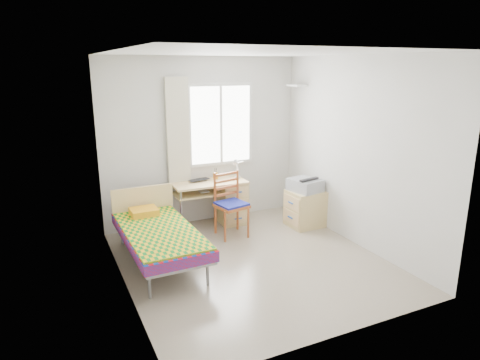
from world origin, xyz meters
name	(u,v)px	position (x,y,z in m)	size (l,w,h in m)	color
floor	(252,261)	(0.00, 0.00, 0.00)	(3.50, 3.50, 0.00)	#BCAD93
ceiling	(254,53)	(0.00, 0.00, 2.60)	(3.50, 3.50, 0.00)	white
wall_back	(203,141)	(0.00, 1.75, 1.30)	(3.20, 3.20, 0.00)	silver
wall_left	(119,178)	(-1.60, 0.00, 1.30)	(3.50, 3.50, 0.00)	silver
wall_right	(357,153)	(1.60, 0.00, 1.30)	(3.50, 3.50, 0.00)	silver
window	(221,125)	(0.30, 1.73, 1.55)	(1.10, 0.04, 1.30)	white
curtain	(178,134)	(-0.42, 1.68, 1.45)	(0.35, 0.05, 1.70)	beige
floating_shelf	(297,85)	(1.49, 1.40, 2.15)	(0.20, 0.32, 0.03)	white
bed	(158,233)	(-1.08, 0.55, 0.38)	(0.89, 1.85, 0.79)	gray
desk	(227,199)	(0.28, 1.45, 0.39)	(1.15, 0.55, 0.71)	#DFB075
chair	(231,200)	(0.13, 0.97, 0.53)	(0.48, 0.48, 0.95)	#B05822
cabinet	(305,208)	(1.34, 0.80, 0.29)	(0.54, 0.48, 0.57)	tan
printer	(305,185)	(1.33, 0.82, 0.67)	(0.48, 0.53, 0.20)	#A8AAB0
laptop	(201,181)	(-0.13, 1.52, 0.73)	(0.34, 0.22, 0.03)	black
pen_cup	(215,176)	(0.14, 1.59, 0.76)	(0.08, 0.08, 0.10)	#F6A61B
task_lamp	(237,167)	(0.42, 1.37, 0.93)	(0.21, 0.30, 0.35)	white
book	(198,191)	(-0.21, 1.43, 0.59)	(0.15, 0.20, 0.02)	gray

